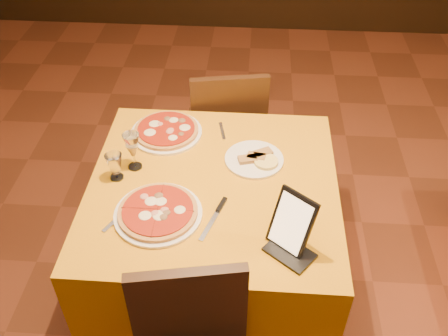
# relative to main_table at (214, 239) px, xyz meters

# --- Properties ---
(main_table) EXTENTS (1.10, 1.10, 0.75)m
(main_table) POSITION_rel_main_table_xyz_m (0.00, 0.00, 0.00)
(main_table) COLOR orange
(main_table) RESTS_ON floor
(chair_main_far) EXTENTS (0.51, 0.51, 0.91)m
(chair_main_far) POSITION_rel_main_table_xyz_m (-0.00, 0.82, 0.08)
(chair_main_far) COLOR #2E220F
(chair_main_far) RESTS_ON floor
(pizza_near) EXTENTS (0.37, 0.37, 0.03)m
(pizza_near) POSITION_rel_main_table_xyz_m (-0.21, -0.21, 0.39)
(pizza_near) COLOR white
(pizza_near) RESTS_ON main_table
(pizza_far) EXTENTS (0.35, 0.35, 0.03)m
(pizza_far) POSITION_rel_main_table_xyz_m (-0.26, 0.34, 0.39)
(pizza_far) COLOR white
(pizza_far) RESTS_ON main_table
(cutlet_dish) EXTENTS (0.27, 0.27, 0.03)m
(cutlet_dish) POSITION_rel_main_table_xyz_m (0.18, 0.17, 0.39)
(cutlet_dish) COLOR white
(cutlet_dish) RESTS_ON main_table
(wine_glass) EXTENTS (0.09, 0.09, 0.19)m
(wine_glass) POSITION_rel_main_table_xyz_m (-0.37, 0.08, 0.47)
(wine_glass) COLOR #D0B876
(wine_glass) RESTS_ON main_table
(water_glass) EXTENTS (0.09, 0.09, 0.13)m
(water_glass) POSITION_rel_main_table_xyz_m (-0.43, 0.01, 0.44)
(water_glass) COLOR white
(water_glass) RESTS_ON main_table
(tablet) EXTENTS (0.19, 0.18, 0.23)m
(tablet) POSITION_rel_main_table_xyz_m (0.33, -0.32, 0.49)
(tablet) COLOR black
(tablet) RESTS_ON main_table
(knife) EXTENTS (0.10, 0.24, 0.01)m
(knife) POSITION_rel_main_table_xyz_m (0.02, -0.22, 0.38)
(knife) COLOR silver
(knife) RESTS_ON main_table
(fork_near) EXTENTS (0.09, 0.15, 0.01)m
(fork_near) POSITION_rel_main_table_xyz_m (-0.37, -0.25, 0.38)
(fork_near) COLOR silver
(fork_near) RESTS_ON main_table
(fork_far) EXTENTS (0.05, 0.14, 0.01)m
(fork_far) POSITION_rel_main_table_xyz_m (0.01, 0.38, 0.38)
(fork_far) COLOR silver
(fork_far) RESTS_ON main_table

